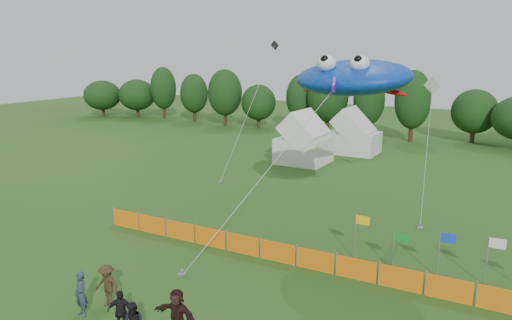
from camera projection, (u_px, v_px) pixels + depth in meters
The scene contains 13 objects.
ground at pixel (180, 320), 19.35m from camera, with size 160.00×160.00×0.00m, color #234C16.
treeline at pixel (438, 106), 55.94m from camera, with size 104.57×8.78×8.36m.
tent_left at pixel (304, 142), 46.06m from camera, with size 4.42×4.42×3.90m.
tent_right at pixel (353, 136), 50.51m from camera, with size 4.98×3.98×3.52m.
barrier_fence at pixel (278, 252), 24.56m from camera, with size 21.90×0.06×1.00m.
flag_row at pixel (466, 251), 22.23m from camera, with size 10.73×0.59×2.29m.
spectator_a at pixel (81, 294), 19.44m from camera, with size 0.67×0.44×1.84m, color #2A3547.
spectator_c at pixel (107, 285), 20.24m from camera, with size 1.15×0.66×1.78m, color #392817.
spectator_d at pixel (120, 312), 18.25m from camera, with size 1.00×0.42×1.70m, color black.
spectator_f at pixel (177, 314), 17.91m from camera, with size 1.76×0.56×1.90m, color black.
stingray_kite at pixel (356, 77), 26.48m from camera, with size 9.34×17.78×10.09m.
small_kite_white at pixel (429, 126), 30.50m from camera, with size 1.29×4.11×8.67m.
small_kite_dark at pixel (256, 93), 43.77m from camera, with size 1.28×10.82×11.19m.
Camera 1 is at (11.17, -13.88, 10.20)m, focal length 35.00 mm.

